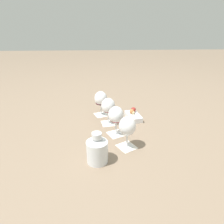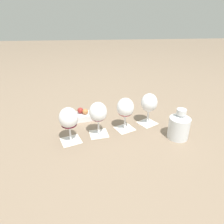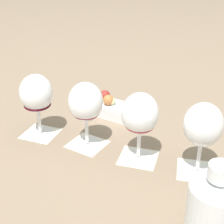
# 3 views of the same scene
# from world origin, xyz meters

# --- Properties ---
(ground_plane) EXTENTS (8.00, 8.00, 0.00)m
(ground_plane) POSITION_xyz_m (0.00, 0.00, 0.00)
(ground_plane) COLOR #7F6B56
(tasting_card_0) EXTENTS (0.13, 0.12, 0.00)m
(tasting_card_0) POSITION_xyz_m (-0.22, -0.07, 0.00)
(tasting_card_0) COLOR silver
(tasting_card_0) RESTS_ON ground_plane
(tasting_card_1) EXTENTS (0.12, 0.12, 0.00)m
(tasting_card_1) POSITION_xyz_m (-0.07, -0.02, 0.00)
(tasting_card_1) COLOR silver
(tasting_card_1) RESTS_ON ground_plane
(tasting_card_2) EXTENTS (0.11, 0.10, 0.00)m
(tasting_card_2) POSITION_xyz_m (0.07, 0.02, 0.00)
(tasting_card_2) COLOR silver
(tasting_card_2) RESTS_ON ground_plane
(tasting_card_3) EXTENTS (0.12, 0.12, 0.00)m
(tasting_card_3) POSITION_xyz_m (0.21, 0.07, 0.00)
(tasting_card_3) COLOR silver
(tasting_card_3) RESTS_ON ground_plane
(wine_glass_0) EXTENTS (0.09, 0.09, 0.18)m
(wine_glass_0) POSITION_xyz_m (-0.22, -0.07, 0.12)
(wine_glass_0) COLOR white
(wine_glass_0) RESTS_ON tasting_card_0
(wine_glass_1) EXTENTS (0.09, 0.09, 0.18)m
(wine_glass_1) POSITION_xyz_m (-0.07, -0.02, 0.12)
(wine_glass_1) COLOR white
(wine_glass_1) RESTS_ON tasting_card_1
(wine_glass_2) EXTENTS (0.09, 0.09, 0.18)m
(wine_glass_2) POSITION_xyz_m (0.07, 0.02, 0.12)
(wine_glass_2) COLOR white
(wine_glass_2) RESTS_ON tasting_card_2
(wine_glass_3) EXTENTS (0.09, 0.09, 0.18)m
(wine_glass_3) POSITION_xyz_m (0.21, 0.07, 0.12)
(wine_glass_3) COLOR white
(wine_glass_3) RESTS_ON tasting_card_3
(ceramic_vase) EXTENTS (0.10, 0.10, 0.16)m
(ceramic_vase) POSITION_xyz_m (-0.33, 0.09, 0.07)
(ceramic_vase) COLOR silver
(ceramic_vase) RESTS_ON ground_plane
(snack_dish) EXTENTS (0.17, 0.11, 0.07)m
(snack_dish) POSITION_xyz_m (0.13, -0.16, 0.02)
(snack_dish) COLOR silver
(snack_dish) RESTS_ON ground_plane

